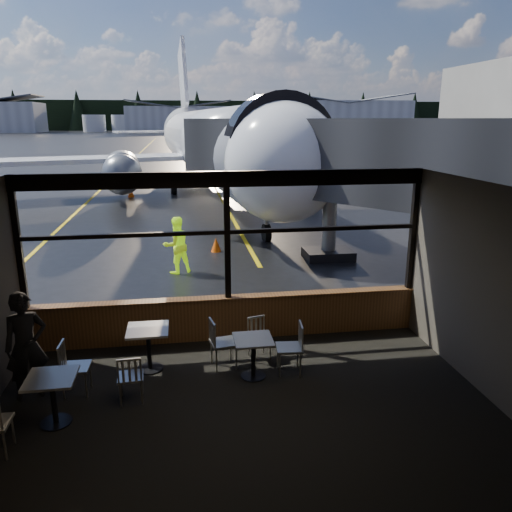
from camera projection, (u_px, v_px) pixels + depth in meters
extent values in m
plane|color=black|center=(181.00, 138.00, 124.88)|extent=(520.00, 520.00, 0.00)
cube|color=black|center=(248.00, 419.00, 7.67)|extent=(8.00, 6.00, 0.01)
cube|color=#38332D|center=(247.00, 193.00, 6.75)|extent=(8.00, 6.00, 0.04)
cube|color=#463F38|center=(501.00, 299.00, 7.80)|extent=(0.04, 6.00, 3.50)
cube|color=#463F38|center=(295.00, 441.00, 4.35)|extent=(8.00, 0.04, 3.50)
cube|color=brown|center=(228.00, 318.00, 10.42)|extent=(8.00, 0.28, 0.90)
cube|color=black|center=(226.00, 179.00, 9.65)|extent=(8.00, 0.18, 0.30)
cube|color=black|center=(18.00, 244.00, 9.37)|extent=(0.12, 0.12, 2.60)
cube|color=black|center=(227.00, 237.00, 9.95)|extent=(0.12, 0.12, 2.60)
cube|color=black|center=(413.00, 230.00, 10.54)|extent=(0.12, 0.12, 2.60)
cube|color=black|center=(227.00, 232.00, 9.93)|extent=(8.00, 0.10, 0.08)
imported|color=black|center=(26.00, 346.00, 8.09)|extent=(0.78, 0.66, 1.82)
imported|color=#BFF219|center=(176.00, 245.00, 14.83)|extent=(1.02, 0.93, 1.70)
cone|color=#E15D07|center=(216.00, 245.00, 17.37)|extent=(0.36, 0.36, 0.50)
cone|color=#FF4C08|center=(131.00, 192.00, 29.58)|extent=(0.39, 0.39, 0.55)
cylinder|color=silver|center=(94.00, 123.00, 178.74)|extent=(8.00, 8.00, 6.00)
cylinder|color=silver|center=(123.00, 123.00, 180.22)|extent=(8.00, 8.00, 6.00)
cylinder|color=silver|center=(151.00, 123.00, 181.69)|extent=(8.00, 8.00, 6.00)
cube|color=black|center=(178.00, 115.00, 209.05)|extent=(360.00, 3.00, 12.00)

